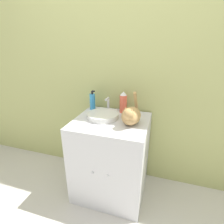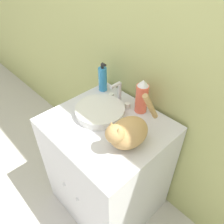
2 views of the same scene
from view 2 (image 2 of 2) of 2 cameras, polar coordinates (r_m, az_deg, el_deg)
ground_plane at (r=1.80m, az=-8.81°, el=-26.98°), size 8.00×8.00×0.00m
wall_back at (r=1.23m, az=10.98°, el=20.62°), size 6.00×0.05×2.50m
vanity_cabinet at (r=1.53m, az=-1.12°, el=-14.12°), size 0.67×0.61×0.80m
sink_basin at (r=1.28m, az=-3.16°, el=0.26°), size 0.29×0.29×0.05m
faucet at (r=1.34m, az=1.74°, el=4.54°), size 0.17×0.09×0.16m
cat at (r=1.07m, az=4.08°, el=-5.23°), size 0.17×0.35×0.26m
soap_bottle at (r=1.46m, az=-2.45°, el=8.67°), size 0.06×0.06×0.20m
spray_bottle at (r=1.27m, az=7.79°, el=4.04°), size 0.07×0.07×0.21m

